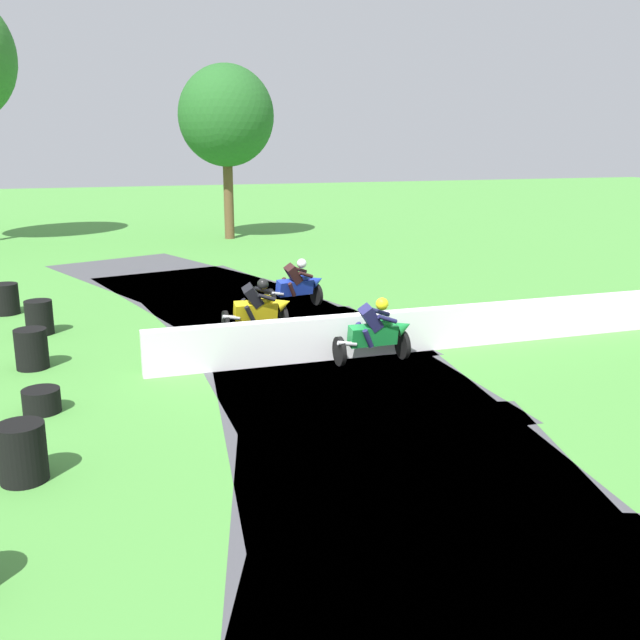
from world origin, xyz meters
The scene contains 12 objects.
ground_plane centered at (0.00, 0.00, 0.00)m, with size 120.00×120.00×0.00m, color #4C933D.
track_asphalt centered at (-0.87, -0.01, 0.00)m, with size 8.53×31.13×0.01m.
safety_barrier centered at (5.63, 0.04, 0.45)m, with size 0.30×18.30×0.90m, color white.
motorcycle_lead_green centered at (1.09, -0.57, 0.66)m, with size 1.68×0.73×1.43m.
motorcycle_chase_yellow centered at (-0.65, 2.37, 0.64)m, with size 1.68×0.81×1.43m.
motorcycle_trailing_blue centered at (0.96, 4.66, 0.65)m, with size 1.70×0.99×1.43m.
tire_stack_mid_a centered at (-5.38, -3.97, 0.40)m, with size 0.63×0.63×0.80m.
tire_stack_mid_b centered at (-5.27, -1.39, 0.20)m, with size 0.62×0.62×0.40m.
tire_stack_far centered at (-5.55, 1.22, 0.40)m, with size 0.63×0.63×0.80m.
tire_stack_extra_a centered at (-5.53, 3.95, 0.40)m, with size 0.63×0.63×0.80m.
tire_stack_extra_b centered at (-6.47, 6.37, 0.40)m, with size 0.68×0.68×0.80m.
tree_mid_rise centered at (1.97, 19.23, 5.44)m, with size 4.24×4.24×7.69m.
Camera 1 is at (-4.36, -13.57, 4.42)m, focal length 40.41 mm.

